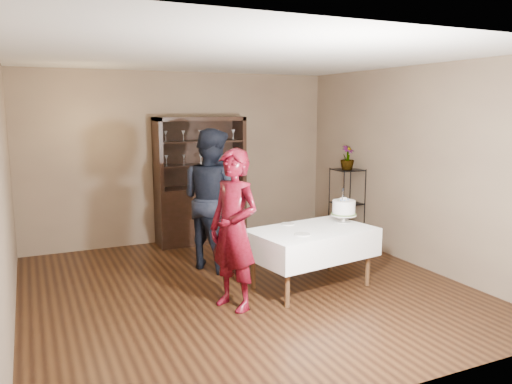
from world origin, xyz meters
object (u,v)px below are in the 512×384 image
Objects in this scene: cake_table at (312,243)px; man at (212,199)px; china_hutch at (200,201)px; potted_plant at (347,158)px; plant_etagere at (347,203)px; cake at (344,209)px; woman at (234,230)px.

man is (-0.81, 1.22, 0.39)m from cake_table.
china_hutch is 5.31× the size of potted_plant.
cake_table is (0.54, -2.54, -0.12)m from china_hutch.
cake is at bearing -126.39° from plant_etagere.
man reaches higher than potted_plant.
man is at bearing -173.60° from plant_etagere.
woman is (-1.07, -0.19, 0.31)m from cake_table.
cake is at bearing -126.05° from potted_plant.
china_hutch is at bearing 151.99° from potted_plant.
potted_plant is (0.96, 1.32, 0.48)m from cake.
cake is (1.62, 0.32, 0.03)m from woman.
cake_table is 4.15× the size of potted_plant.
potted_plant is at bearing 97.85° from woman.
woman is at bearing 144.03° from man.
woman is at bearing -147.35° from plant_etagere.
woman is 3.93× the size of cake.
woman is at bearing -101.08° from china_hutch.
potted_plant is at bearing -137.55° from plant_etagere.
potted_plant is at bearing 53.95° from cake.
china_hutch is at bearing 102.02° from cake_table.
plant_etagere is 2.73× the size of cake.
china_hutch is at bearing 144.29° from woman.
china_hutch is 2.65m from cake.
cake_table is at bearing -171.88° from man.
plant_etagere is 2.39m from man.
woman reaches higher than cake.
cake_table is at bearing -77.98° from china_hutch.
plant_etagere is 0.73m from potted_plant.
cake_table is at bearing -135.95° from plant_etagere.
woman is at bearing -168.74° from cake.
cake_table is at bearing -165.97° from cake.
woman is 3.10m from potted_plant.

